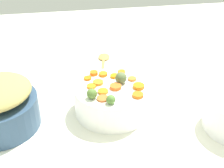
{
  "coord_description": "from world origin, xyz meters",
  "views": [
    {
      "loc": [
        0.78,
        -0.14,
        0.63
      ],
      "look_at": [
        -0.01,
        0.01,
        0.13
      ],
      "focal_mm": 45.68,
      "sensor_mm": 36.0,
      "label": 1
    }
  ],
  "objects": [
    {
      "name": "tabletop",
      "position": [
        0.0,
        0.0,
        0.01
      ],
      "size": [
        2.4,
        2.4,
        0.02
      ],
      "primitive_type": "cube",
      "color": "white",
      "rests_on": "ground"
    },
    {
      "name": "serving_bowl_carrots",
      "position": [
        -0.01,
        0.01,
        0.07
      ],
      "size": [
        0.26,
        0.26,
        0.1
      ],
      "primitive_type": "cylinder",
      "color": "white",
      "rests_on": "tabletop"
    },
    {
      "name": "carrot_slice_0",
      "position": [
        -0.09,
        -0.01,
        0.13
      ],
      "size": [
        0.04,
        0.04,
        0.01
      ],
      "primitive_type": "cylinder",
      "rotation": [
        0.0,
        0.0,
        0.99
      ],
      "color": "orange",
      "rests_on": "serving_bowl_carrots"
    },
    {
      "name": "carrot_slice_1",
      "position": [
        0.06,
        0.08,
        0.13
      ],
      "size": [
        0.04,
        0.04,
        0.01
      ],
      "primitive_type": "cylinder",
      "rotation": [
        0.0,
        0.0,
        4.57
      ],
      "color": "orange",
      "rests_on": "serving_bowl_carrots"
    },
    {
      "name": "carrot_slice_2",
      "position": [
        0.01,
        0.09,
        0.13
      ],
      "size": [
        0.05,
        0.05,
        0.01
      ],
      "primitive_type": "cylinder",
      "rotation": [
        0.0,
        0.0,
        5.46
      ],
      "color": "orange",
      "rests_on": "serving_bowl_carrots"
    },
    {
      "name": "carrot_slice_3",
      "position": [
        0.06,
        -0.03,
        0.12
      ],
      "size": [
        0.04,
        0.04,
        0.01
      ],
      "primitive_type": "cylinder",
      "rotation": [
        0.0,
        0.0,
        4.68
      ],
      "color": "orange",
      "rests_on": "serving_bowl_carrots"
    },
    {
      "name": "carrot_slice_4",
      "position": [
        -0.1,
        -0.04,
        0.13
      ],
      "size": [
        0.04,
        0.04,
        0.01
      ],
      "primitive_type": "cylinder",
      "rotation": [
        0.0,
        0.0,
        5.6
      ],
      "color": "orange",
      "rests_on": "serving_bowl_carrots"
    },
    {
      "name": "carrot_slice_5",
      "position": [
        -0.04,
        -0.03,
        0.13
      ],
      "size": [
        0.05,
        0.05,
        0.01
      ],
      "primitive_type": "cylinder",
      "rotation": [
        0.0,
        0.0,
        5.62
      ],
      "color": "orange",
      "rests_on": "serving_bowl_carrots"
    },
    {
      "name": "carrot_slice_6",
      "position": [
        -0.02,
        -0.06,
        0.12
      ],
      "size": [
        0.03,
        0.03,
        0.01
      ],
      "primitive_type": "cylinder",
      "rotation": [
        0.0,
        0.0,
        4.63
      ],
      "color": "orange",
      "rests_on": "serving_bowl_carrots"
    },
    {
      "name": "carrot_slice_7",
      "position": [
        0.02,
        -0.03,
        0.12
      ],
      "size": [
        0.05,
        0.05,
        0.01
      ],
      "primitive_type": "cylinder",
      "rotation": [
        0.0,
        0.0,
        3.87
      ],
      "color": "orange",
      "rests_on": "serving_bowl_carrots"
    },
    {
      "name": "carrot_slice_8",
      "position": [
        -0.09,
        0.06,
        0.13
      ],
      "size": [
        0.03,
        0.03,
        0.01
      ],
      "primitive_type": "cylinder",
      "rotation": [
        0.0,
        0.0,
        1.27
      ],
      "color": "orange",
      "rests_on": "serving_bowl_carrots"
    },
    {
      "name": "carrot_slice_9",
      "position": [
        -0.07,
        0.03,
        0.13
      ],
      "size": [
        0.04,
        0.04,
        0.01
      ],
      "primitive_type": "cylinder",
      "rotation": [
        0.0,
        0.0,
        1.06
      ],
      "color": "orange",
      "rests_on": "serving_bowl_carrots"
    },
    {
      "name": "carrot_slice_10",
      "position": [
        -0.08,
        -0.07,
        0.12
      ],
      "size": [
        0.04,
        0.04,
        0.01
      ],
      "primitive_type": "cylinder",
      "rotation": [
        0.0,
        0.0,
        0.41
      ],
      "color": "orange",
      "rests_on": "serving_bowl_carrots"
    },
    {
      "name": "carrot_slice_11",
      "position": [
        -0.04,
        0.09,
        0.12
      ],
      "size": [
        0.04,
        0.04,
        0.01
      ],
      "primitive_type": "cylinder",
      "rotation": [
        0.0,
        0.0,
        0.74
      ],
      "color": "orange",
      "rests_on": "serving_bowl_carrots"
    },
    {
      "name": "carrot_slice_12",
      "position": [
        0.0,
        0.02,
        0.13
      ],
      "size": [
        0.05,
        0.05,
        0.01
      ],
      "primitive_type": "cylinder",
      "rotation": [
        0.0,
        0.0,
        4.04
      ],
      "color": "orange",
      "rests_on": "serving_bowl_carrots"
    },
    {
      "name": "brussels_sprout_0",
      "position": [
        0.08,
        -0.01,
        0.14
      ],
      "size": [
        0.03,
        0.03,
        0.03
      ],
      "primitive_type": "sphere",
      "color": "#558237",
      "rests_on": "serving_bowl_carrots"
    },
    {
      "name": "brussels_sprout_1",
      "position": [
        0.04,
        -0.07,
        0.14
      ],
      "size": [
        0.03,
        0.03,
        0.03
      ],
      "primitive_type": "sphere",
      "color": "#597D35",
      "rests_on": "serving_bowl_carrots"
    },
    {
      "name": "brussels_sprout_2",
      "position": [
        -0.03,
        0.04,
        0.14
      ],
      "size": [
        0.04,
        0.04,
        0.04
      ],
      "primitive_type": "sphere",
      "color": "#5B6E42",
      "rests_on": "serving_bowl_carrots"
    },
    {
      "name": "wooden_spoon",
      "position": [
        -0.39,
        0.04,
        0.03
      ],
      "size": [
        0.3,
        0.09,
        0.01
      ],
      "color": "tan",
      "rests_on": "tabletop"
    }
  ]
}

